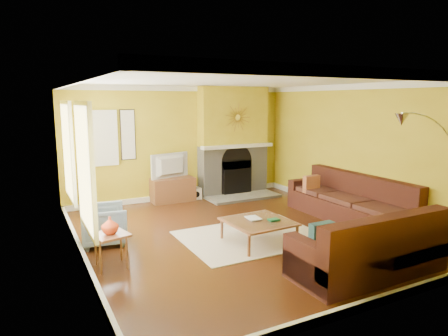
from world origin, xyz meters
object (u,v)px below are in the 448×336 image
coffee_table (258,232)px  arc_lamp (429,187)px  media_console (173,190)px  side_table (111,251)px  armchair (104,225)px  sectional_sofa (322,211)px

coffee_table → arc_lamp: arc_lamp is taller
coffee_table → media_console: 3.34m
coffee_table → arc_lamp: bearing=-41.3°
coffee_table → arc_lamp: size_ratio=0.46×
arc_lamp → media_console: bearing=113.8°
side_table → armchair: bearing=84.6°
armchair → arc_lamp: 5.13m
sectional_sofa → media_console: size_ratio=3.77×
sectional_sofa → armchair: 3.74m
sectional_sofa → media_console: 3.84m
side_table → media_console: bearing=56.7°
sectional_sofa → arc_lamp: size_ratio=1.76×
side_table → arc_lamp: 4.74m
sectional_sofa → side_table: size_ratio=7.69×
armchair → side_table: armchair is taller
media_console → arc_lamp: bearing=-66.2°
media_console → armchair: 2.95m
media_console → side_table: (-2.10, -3.19, -0.03)m
arc_lamp → coffee_table: bearing=138.7°
media_console → arc_lamp: size_ratio=0.47×
sectional_sofa → armchair: bearing=158.5°
armchair → arc_lamp: bearing=-116.8°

